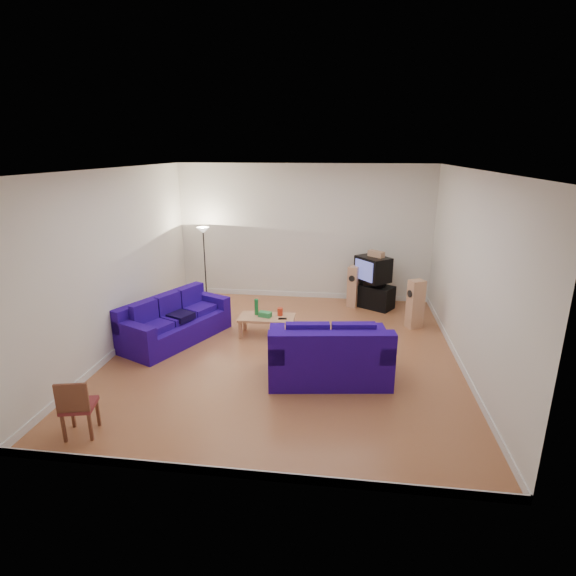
# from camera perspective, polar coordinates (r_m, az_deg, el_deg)

# --- Properties ---
(room) EXTENTS (6.01, 6.51, 3.21)m
(room) POSITION_cam_1_polar(r_m,az_deg,el_deg) (7.61, -0.39, 2.31)
(room) COLOR brown
(room) RESTS_ON ground
(sofa_three_seat) EXTENTS (1.75, 2.34, 0.83)m
(sofa_three_seat) POSITION_cam_1_polar(r_m,az_deg,el_deg) (8.87, -14.30, -4.45)
(sofa_three_seat) COLOR #22067C
(sofa_three_seat) RESTS_ON ground
(sofa_loveseat) EXTENTS (2.00, 1.29, 0.94)m
(sofa_loveseat) POSITION_cam_1_polar(r_m,az_deg,el_deg) (7.16, 5.22, -8.93)
(sofa_loveseat) COLOR #22067C
(sofa_loveseat) RESTS_ON ground
(coffee_table) EXTENTS (1.08, 0.56, 0.39)m
(coffee_table) POSITION_cam_1_polar(r_m,az_deg,el_deg) (8.76, -2.70, -3.97)
(coffee_table) COLOR tan
(coffee_table) RESTS_ON ground
(bottle) EXTENTS (0.10, 0.10, 0.32)m
(bottle) POSITION_cam_1_polar(r_m,az_deg,el_deg) (8.80, -4.04, -2.41)
(bottle) COLOR #197233
(bottle) RESTS_ON coffee_table
(tissue_box) EXTENTS (0.27, 0.19, 0.10)m
(tissue_box) POSITION_cam_1_polar(r_m,az_deg,el_deg) (8.71, -2.94, -3.36)
(tissue_box) COLOR green
(tissue_box) RESTS_ON coffee_table
(red_canister) EXTENTS (0.12, 0.12, 0.15)m
(red_canister) POSITION_cam_1_polar(r_m,az_deg,el_deg) (8.77, -1.01, -3.03)
(red_canister) COLOR red
(red_canister) RESTS_ON coffee_table
(remote) EXTENTS (0.17, 0.07, 0.02)m
(remote) POSITION_cam_1_polar(r_m,az_deg,el_deg) (8.60, -0.70, -3.90)
(remote) COLOR black
(remote) RESTS_ON coffee_table
(tv_stand) EXTENTS (0.99, 0.86, 0.53)m
(tv_stand) POSITION_cam_1_polar(r_m,az_deg,el_deg) (10.51, 10.84, -1.03)
(tv_stand) COLOR black
(tv_stand) RESTS_ON ground
(av_receiver) EXTENTS (0.53, 0.47, 0.11)m
(av_receiver) POSITION_cam_1_polar(r_m,az_deg,el_deg) (10.45, 10.92, 0.66)
(av_receiver) COLOR black
(av_receiver) RESTS_ON tv_stand
(television) EXTENTS (0.86, 0.89, 0.56)m
(television) POSITION_cam_1_polar(r_m,az_deg,el_deg) (10.34, 10.72, 2.40)
(television) COLOR black
(television) RESTS_ON av_receiver
(centre_speaker) EXTENTS (0.38, 0.36, 0.13)m
(centre_speaker) POSITION_cam_1_polar(r_m,az_deg,el_deg) (10.28, 11.14, 4.27)
(centre_speaker) COLOR tan
(centre_speaker) RESTS_ON television
(speaker_left) EXTENTS (0.30, 0.34, 0.96)m
(speaker_left) POSITION_cam_1_polar(r_m,az_deg,el_deg) (10.43, 8.31, 0.20)
(speaker_left) COLOR tan
(speaker_left) RESTS_ON ground
(speaker_right) EXTENTS (0.37, 0.34, 1.00)m
(speaker_right) POSITION_cam_1_polar(r_m,az_deg,el_deg) (9.44, 15.86, -1.98)
(speaker_right) COLOR tan
(speaker_right) RESTS_ON ground
(floor_lamp) EXTENTS (0.30, 0.30, 1.78)m
(floor_lamp) POSITION_cam_1_polar(r_m,az_deg,el_deg) (10.71, -10.68, 5.97)
(floor_lamp) COLOR black
(floor_lamp) RESTS_ON ground
(dining_chair) EXTENTS (0.47, 0.47, 0.81)m
(dining_chair) POSITION_cam_1_polar(r_m,az_deg,el_deg) (6.35, -25.24, -13.29)
(dining_chair) COLOR brown
(dining_chair) RESTS_ON ground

